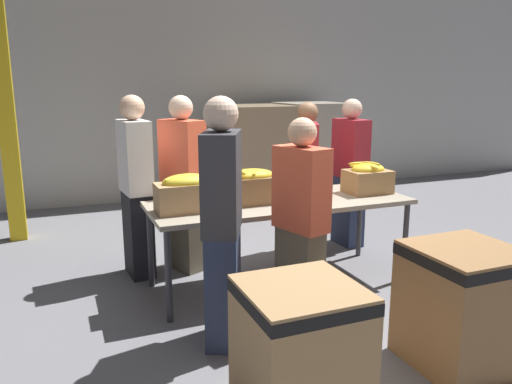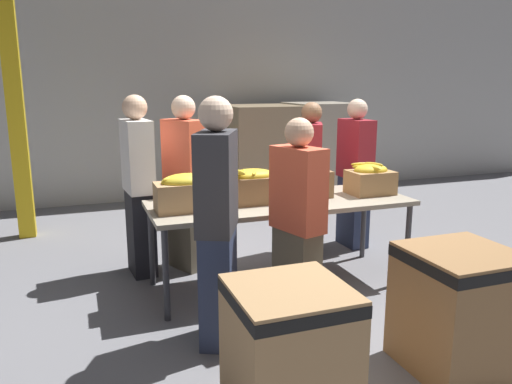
# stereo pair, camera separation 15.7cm
# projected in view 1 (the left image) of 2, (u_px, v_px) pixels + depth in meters

# --- Properties ---
(ground_plane) EXTENTS (30.00, 30.00, 0.00)m
(ground_plane) POSITION_uv_depth(u_px,v_px,m) (279.00, 283.00, 4.51)
(ground_plane) COLOR slate
(wall_back) EXTENTS (16.00, 0.08, 4.00)m
(wall_back) POSITION_uv_depth(u_px,v_px,m) (176.00, 67.00, 7.51)
(wall_back) COLOR #B7B7B2
(wall_back) RESTS_ON ground_plane
(sorting_table) EXTENTS (2.28, 0.85, 0.77)m
(sorting_table) POSITION_uv_depth(u_px,v_px,m) (280.00, 206.00, 4.35)
(sorting_table) COLOR #9E937F
(sorting_table) RESTS_ON ground_plane
(banana_box_0) EXTENTS (0.50, 0.27, 0.30)m
(banana_box_0) POSITION_uv_depth(u_px,v_px,m) (187.00, 192.00, 3.95)
(banana_box_0) COLOR tan
(banana_box_0) RESTS_ON sorting_table
(banana_box_1) EXTENTS (0.45, 0.29, 0.31)m
(banana_box_1) POSITION_uv_depth(u_px,v_px,m) (251.00, 186.00, 4.21)
(banana_box_1) COLOR olive
(banana_box_1) RESTS_ON sorting_table
(banana_box_2) EXTENTS (0.41, 0.36, 0.32)m
(banana_box_2) POSITION_uv_depth(u_px,v_px,m) (304.00, 179.00, 4.49)
(banana_box_2) COLOR olive
(banana_box_2) RESTS_ON sorting_table
(banana_box_3) EXTENTS (0.40, 0.31, 0.30)m
(banana_box_3) POSITION_uv_depth(u_px,v_px,m) (368.00, 178.00, 4.62)
(banana_box_3) COLOR #A37A4C
(banana_box_3) RESTS_ON sorting_table
(volunteer_0) EXTENTS (0.23, 0.44, 1.61)m
(volunteer_0) POSITION_uv_depth(u_px,v_px,m) (350.00, 174.00, 5.45)
(volunteer_0) COLOR #2D3856
(volunteer_0) RESTS_ON ground_plane
(volunteer_1) EXTENTS (0.40, 0.51, 1.69)m
(volunteer_1) POSITION_uv_depth(u_px,v_px,m) (223.00, 226.00, 3.32)
(volunteer_1) COLOR #2D3856
(volunteer_1) RESTS_ON ground_plane
(volunteer_2) EXTENTS (0.39, 0.50, 1.66)m
(volunteer_2) POSITION_uv_depth(u_px,v_px,m) (183.00, 185.00, 4.70)
(volunteer_2) COLOR #6B604C
(volunteer_2) RESTS_ON ground_plane
(volunteer_3) EXTENTS (0.32, 0.45, 1.54)m
(volunteer_3) POSITION_uv_depth(u_px,v_px,m) (301.00, 225.00, 3.62)
(volunteer_3) COLOR #6B604C
(volunteer_3) RESTS_ON ground_plane
(volunteer_4) EXTENTS (0.37, 0.47, 1.58)m
(volunteer_4) POSITION_uv_depth(u_px,v_px,m) (306.00, 179.00, 5.20)
(volunteer_4) COLOR black
(volunteer_4) RESTS_ON ground_plane
(volunteer_5) EXTENTS (0.26, 0.47, 1.67)m
(volunteer_5) POSITION_uv_depth(u_px,v_px,m) (136.00, 188.00, 4.54)
(volunteer_5) COLOR black
(volunteer_5) RESTS_ON ground_plane
(donation_bin_0) EXTENTS (0.62, 0.62, 0.71)m
(donation_bin_0) POSITION_uv_depth(u_px,v_px,m) (300.00, 342.00, 2.73)
(donation_bin_0) COLOR tan
(donation_bin_0) RESTS_ON ground_plane
(donation_bin_1) EXTENTS (0.63, 0.63, 0.78)m
(donation_bin_1) POSITION_uv_depth(u_px,v_px,m) (463.00, 302.00, 3.15)
(donation_bin_1) COLOR olive
(donation_bin_1) RESTS_ON ground_plane
(support_pillar) EXTENTS (0.18, 0.18, 4.00)m
(support_pillar) POSITION_uv_depth(u_px,v_px,m) (1.00, 61.00, 5.37)
(support_pillar) COLOR gold
(support_pillar) RESTS_ON ground_plane
(pallet_stack_0) EXTENTS (1.03, 1.03, 1.48)m
(pallet_stack_0) POSITION_uv_depth(u_px,v_px,m) (310.00, 152.00, 7.73)
(pallet_stack_0) COLOR olive
(pallet_stack_0) RESTS_ON ground_plane
(pallet_stack_1) EXTENTS (1.15, 1.15, 1.46)m
(pallet_stack_1) POSITION_uv_depth(u_px,v_px,m) (254.00, 156.00, 7.30)
(pallet_stack_1) COLOR olive
(pallet_stack_1) RESTS_ON ground_plane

